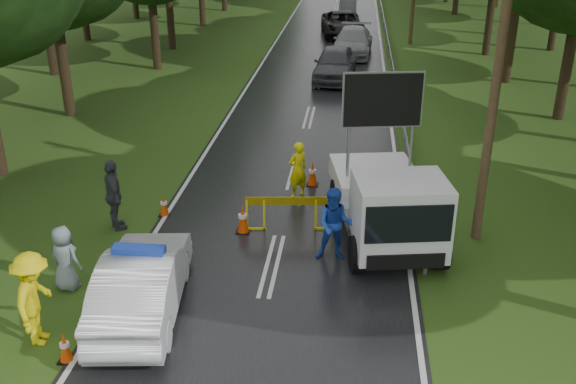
# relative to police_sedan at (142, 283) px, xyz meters

# --- Properties ---
(ground) EXTENTS (160.00, 160.00, 0.00)m
(ground) POSITION_rel_police_sedan_xyz_m (2.49, 2.24, -0.74)
(ground) COLOR #294C15
(ground) RESTS_ON ground
(road) EXTENTS (7.00, 140.00, 0.02)m
(road) POSITION_rel_police_sedan_xyz_m (2.49, 32.24, -0.73)
(road) COLOR black
(road) RESTS_ON ground
(guardrail) EXTENTS (0.12, 60.06, 0.70)m
(guardrail) POSITION_rel_police_sedan_xyz_m (6.19, 31.91, -0.19)
(guardrail) COLOR gray
(guardrail) RESTS_ON ground
(utility_pole_near) EXTENTS (1.40, 0.24, 10.00)m
(utility_pole_near) POSITION_rel_police_sedan_xyz_m (7.69, 4.24, 4.33)
(utility_pole_near) COLOR #42341E
(utility_pole_near) RESTS_ON ground
(police_sedan) EXTENTS (2.07, 4.59, 1.61)m
(police_sedan) POSITION_rel_police_sedan_xyz_m (0.00, 0.00, 0.00)
(police_sedan) COLOR silver
(police_sedan) RESTS_ON ground
(work_truck) EXTENTS (3.12, 5.49, 4.13)m
(work_truck) POSITION_rel_police_sedan_xyz_m (5.30, 3.84, 0.39)
(work_truck) COLOR gray
(work_truck) RESTS_ON ground
(barrier) EXTENTS (2.39, 0.33, 0.99)m
(barrier) POSITION_rel_police_sedan_xyz_m (2.73, 4.14, 0.01)
(barrier) COLOR yellow
(barrier) RESTS_ON ground
(officer) EXTENTS (0.76, 0.73, 1.75)m
(officer) POSITION_rel_police_sedan_xyz_m (2.74, 6.36, 0.14)
(officer) COLOR yellow
(officer) RESTS_ON ground
(civilian) EXTENTS (0.92, 0.72, 1.89)m
(civilian) POSITION_rel_police_sedan_xyz_m (3.99, 2.74, 0.21)
(civilian) COLOR #1A43AE
(civilian) RESTS_ON ground
(bystander_left) EXTENTS (0.90, 1.38, 2.01)m
(bystander_left) POSITION_rel_police_sedan_xyz_m (-1.77, -1.20, 0.27)
(bystander_left) COLOR yellow
(bystander_left) RESTS_ON ground
(bystander_mid) EXTENTS (1.05, 1.24, 1.99)m
(bystander_mid) POSITION_rel_police_sedan_xyz_m (-1.96, 3.74, 0.26)
(bystander_mid) COLOR #3B3D42
(bystander_mid) RESTS_ON ground
(bystander_right) EXTENTS (0.88, 0.70, 1.57)m
(bystander_right) POSITION_rel_police_sedan_xyz_m (-2.04, 0.74, 0.05)
(bystander_right) COLOR gray
(bystander_right) RESTS_ON ground
(queue_car_first) EXTENTS (2.19, 4.95, 1.65)m
(queue_car_first) POSITION_rel_police_sedan_xyz_m (3.29, 20.64, 0.09)
(queue_car_first) COLOR #3F4247
(queue_car_first) RESTS_ON ground
(queue_car_second) EXTENTS (2.49, 5.42, 1.54)m
(queue_car_second) POSITION_rel_police_sedan_xyz_m (4.09, 26.64, 0.03)
(queue_car_second) COLOR gray
(queue_car_second) RESTS_ON ground
(queue_car_third) EXTENTS (3.23, 5.89, 1.57)m
(queue_car_third) POSITION_rel_police_sedan_xyz_m (3.33, 32.64, 0.05)
(queue_car_third) COLOR black
(queue_car_third) RESTS_ON ground
(queue_car_fourth) EXTENTS (1.37, 3.87, 1.27)m
(queue_car_fourth) POSITION_rel_police_sedan_xyz_m (3.53, 40.41, -0.10)
(queue_car_fourth) COLOR #3F4246
(queue_car_fourth) RESTS_ON ground
(cone_near_left) EXTENTS (0.30, 0.30, 0.64)m
(cone_near_left) POSITION_rel_police_sedan_xyz_m (-1.01, -1.76, -0.42)
(cone_near_left) COLOR black
(cone_near_left) RESTS_ON ground
(cone_center) EXTENTS (0.38, 0.38, 0.81)m
(cone_center) POSITION_rel_police_sedan_xyz_m (1.49, 3.89, -0.34)
(cone_center) COLOR black
(cone_center) RESTS_ON ground
(cone_far) EXTENTS (0.38, 0.38, 0.81)m
(cone_far) POSITION_rel_police_sedan_xyz_m (3.12, 7.24, -0.34)
(cone_far) COLOR black
(cone_far) RESTS_ON ground
(cone_left_mid) EXTENTS (0.31, 0.31, 0.65)m
(cone_left_mid) POSITION_rel_police_sedan_xyz_m (-0.91, 4.67, -0.42)
(cone_left_mid) COLOR black
(cone_left_mid) RESTS_ON ground
(cone_right) EXTENTS (0.34, 0.34, 0.72)m
(cone_right) POSITION_rel_police_sedan_xyz_m (4.89, 4.00, -0.39)
(cone_right) COLOR black
(cone_right) RESTS_ON ground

